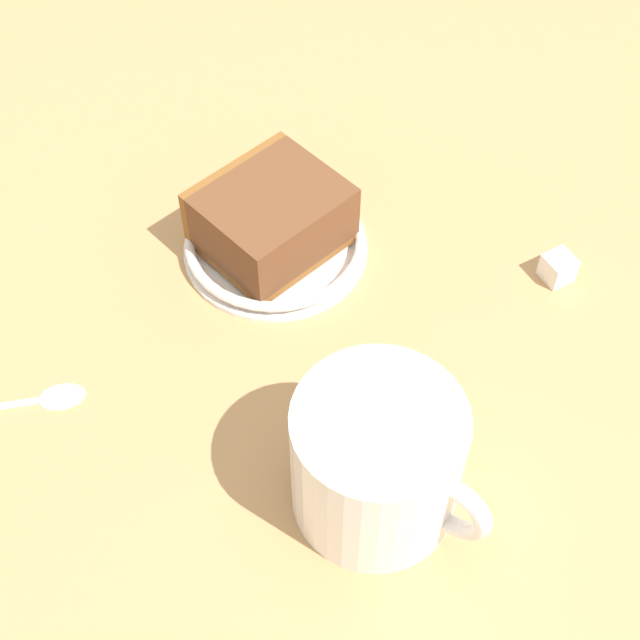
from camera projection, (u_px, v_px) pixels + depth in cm
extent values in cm
cube|color=tan|center=(316.00, 357.00, 62.58)|extent=(134.17, 134.17, 2.21)
cylinder|color=white|center=(276.00, 247.00, 66.64)|extent=(13.13, 13.13, 0.71)
torus|color=white|center=(275.00, 240.00, 66.05)|extent=(12.84, 12.84, 0.76)
cube|color=brown|center=(275.00, 240.00, 66.12)|extent=(11.87, 11.39, 0.60)
cube|color=brown|center=(274.00, 217.00, 64.19)|extent=(11.87, 11.39, 4.25)
cube|color=brown|center=(236.00, 186.00, 65.97)|extent=(8.03, 5.67, 4.25)
cylinder|color=white|center=(376.00, 460.00, 51.62)|extent=(9.54, 9.54, 8.81)
cylinder|color=black|center=(379.00, 438.00, 49.66)|extent=(8.40, 8.40, 0.40)
torus|color=white|center=(451.00, 506.00, 49.94)|extent=(2.87, 4.94, 4.92)
ellipsoid|color=silver|center=(60.00, 393.00, 59.04)|extent=(3.04, 3.55, 0.80)
cube|color=white|center=(558.00, 268.00, 64.63)|extent=(2.74, 2.74, 1.94)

